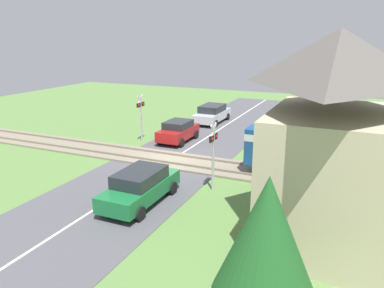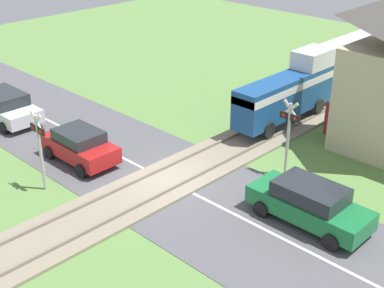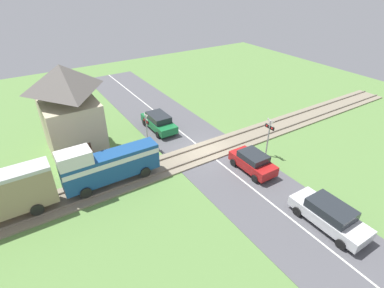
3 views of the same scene
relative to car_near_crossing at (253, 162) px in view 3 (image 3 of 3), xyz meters
name	(u,v)px [view 3 (image 3 of 3)]	position (x,y,z in m)	size (l,w,h in m)	color
ground_plane	(206,152)	(3.97, 1.44, -0.78)	(60.00, 60.00, 0.00)	#5B8442
road_surface	(206,152)	(3.97, 1.44, -0.77)	(48.00, 6.40, 0.02)	#515156
track_bed	(206,151)	(3.97, 1.44, -0.71)	(2.80, 48.00, 0.24)	gray
car_near_crossing	(253,162)	(0.00, 0.00, 0.00)	(3.67, 1.82, 1.47)	#A81919
car_far_side	(159,122)	(9.63, 2.88, 0.02)	(4.37, 1.88, 1.52)	#197038
car_behind_queue	(329,215)	(-6.53, 0.00, 0.01)	(4.59, 1.98, 1.50)	silver
crossing_signal_west_approach	(269,133)	(0.95, -2.36, 1.31)	(0.90, 0.18, 3.26)	#B7B7B7
crossing_signal_east_approach	(147,127)	(6.99, 5.24, 1.31)	(0.90, 0.18, 3.26)	#B7B7B7
station_building	(70,113)	(9.56, 10.37, 2.81)	(5.74, 4.18, 7.32)	#C6B793
pedestrian_by_station	(93,163)	(6.07, 10.06, 0.04)	(0.44, 0.44, 1.78)	#B2282D
tree_by_station	(68,101)	(14.72, 9.48, 1.79)	(2.53, 2.53, 4.09)	brown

